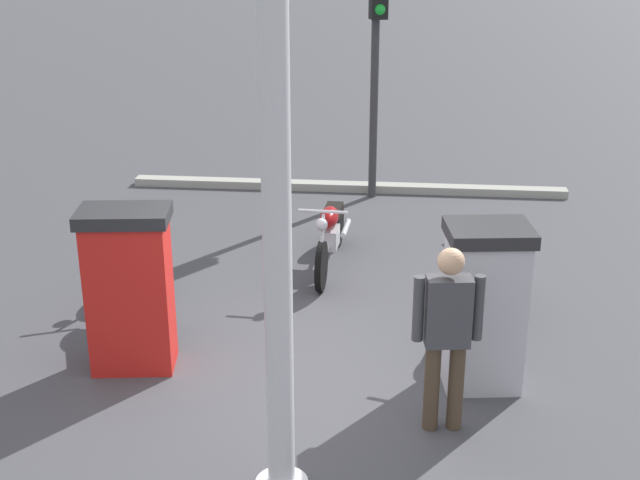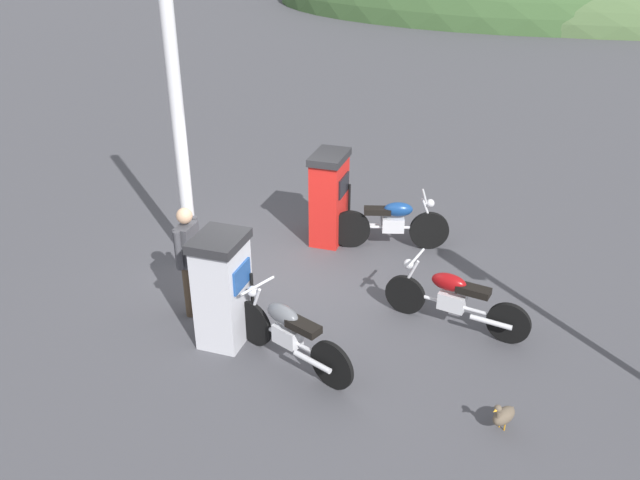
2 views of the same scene
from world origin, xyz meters
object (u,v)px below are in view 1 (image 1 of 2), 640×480
at_px(wandering_duck, 467,228).
at_px(roadside_traffic_light, 377,43).
at_px(fuel_pump_far, 130,289).
at_px(motorcycle_far_pump, 145,276).
at_px(canopy_support_pole, 277,210).
at_px(motorcycle_near_pump, 483,291).
at_px(attendant_person, 447,329).
at_px(fuel_pump_near, 484,305).
at_px(motorcycle_extra, 330,233).

xyz_separation_m(wandering_duck, roadside_traffic_light, (1.75, 1.29, 2.13)).
height_order(fuel_pump_far, motorcycle_far_pump, fuel_pump_far).
distance_m(motorcycle_far_pump, roadside_traffic_light, 5.22).
relative_size(motorcycle_far_pump, canopy_support_pole, 0.41).
relative_size(motorcycle_near_pump, attendant_person, 1.18).
bearing_deg(roadside_traffic_light, fuel_pump_far, 159.33).
bearing_deg(fuel_pump_near, attendant_person, 155.24).
xyz_separation_m(motorcycle_near_pump, attendant_person, (-1.77, 0.45, 0.45)).
height_order(fuel_pump_near, wandering_duck, fuel_pump_near).
relative_size(attendant_person, canopy_support_pole, 0.36).
distance_m(motorcycle_near_pump, motorcycle_far_pump, 3.51).
bearing_deg(motorcycle_far_pump, roadside_traffic_light, -27.20).
bearing_deg(fuel_pump_far, motorcycle_far_pump, 10.27).
xyz_separation_m(motorcycle_extra, attendant_person, (-3.39, -1.24, 0.48)).
bearing_deg(roadside_traffic_light, motorcycle_extra, 171.70).
xyz_separation_m(motorcycle_extra, canopy_support_pole, (-4.31, -0.02, 1.75)).
height_order(fuel_pump_far, wandering_duck, fuel_pump_far).
xyz_separation_m(fuel_pump_far, wandering_duck, (3.66, -3.33, -0.60)).
relative_size(fuel_pump_far, roadside_traffic_light, 0.47).
relative_size(fuel_pump_far, attendant_person, 0.98).
bearing_deg(roadside_traffic_light, attendant_person, -172.33).
height_order(fuel_pump_far, roadside_traffic_light, roadside_traffic_light).
xyz_separation_m(motorcycle_far_pump, wandering_duck, (2.60, -3.52, -0.26)).
bearing_deg(motorcycle_far_pump, fuel_pump_far, -169.73).
bearing_deg(canopy_support_pole, motorcycle_far_pump, 33.72).
relative_size(fuel_pump_near, attendant_person, 0.95).
height_order(motorcycle_far_pump, wandering_duck, motorcycle_far_pump).
bearing_deg(wandering_duck, motorcycle_near_pump, 179.72).
relative_size(motorcycle_far_pump, motorcycle_extra, 0.91).
relative_size(motorcycle_far_pump, attendant_person, 1.14).
distance_m(attendant_person, canopy_support_pole, 1.99).
bearing_deg(motorcycle_extra, roadside_traffic_light, -8.30).
relative_size(fuel_pump_near, motorcycle_extra, 0.75).
bearing_deg(motorcycle_near_pump, fuel_pump_far, 106.63).
xyz_separation_m(fuel_pump_far, motorcycle_near_pump, (0.99, -3.32, -0.33)).
bearing_deg(motorcycle_far_pump, motorcycle_extra, -49.63).
relative_size(fuel_pump_near, canopy_support_pole, 0.34).
xyz_separation_m(motorcycle_near_pump, roadside_traffic_light, (4.41, 1.28, 1.85)).
height_order(fuel_pump_near, motorcycle_extra, fuel_pump_near).
bearing_deg(canopy_support_pole, motorcycle_near_pump, -31.88).
distance_m(motorcycle_near_pump, motorcycle_extra, 2.34).
height_order(motorcycle_extra, roadside_traffic_light, roadside_traffic_light).
distance_m(fuel_pump_near, motorcycle_near_pump, 1.04).
bearing_deg(motorcycle_extra, canopy_support_pole, -179.78).
distance_m(motorcycle_near_pump, canopy_support_pole, 3.60).
distance_m(fuel_pump_near, fuel_pump_far, 3.23).
height_order(fuel_pump_far, motorcycle_extra, fuel_pump_far).
bearing_deg(motorcycle_extra, wandering_duck, -58.45).
bearing_deg(motorcycle_near_pump, motorcycle_extra, 46.15).
xyz_separation_m(motorcycle_extra, wandering_duck, (1.04, -1.70, -0.25)).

